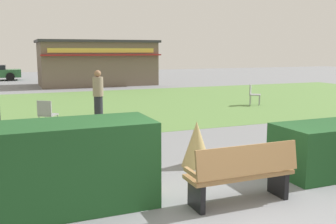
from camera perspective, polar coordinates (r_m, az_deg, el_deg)
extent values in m
plane|color=slate|center=(5.64, 11.63, -15.28)|extent=(80.00, 80.00, 0.00)
cube|color=#5B8442|center=(16.41, -11.68, 0.86)|extent=(36.00, 12.00, 0.01)
cube|color=#9E7547|center=(6.02, 10.57, -9.04)|extent=(1.70, 0.49, 0.06)
cube|color=#9E7547|center=(5.76, 11.85, -6.99)|extent=(1.70, 0.13, 0.44)
cube|color=black|center=(5.75, 4.24, -12.17)|extent=(0.08, 0.44, 0.45)
cube|color=black|center=(6.50, 16.02, -9.96)|extent=(0.08, 0.44, 0.45)
cube|color=#9E7547|center=(5.60, 3.54, -9.00)|extent=(0.06, 0.44, 0.06)
cube|color=#9E7547|center=(6.45, 16.72, -6.94)|extent=(0.06, 0.44, 0.06)
cube|color=#1E4C23|center=(5.87, -14.27, -7.68)|extent=(2.44, 1.10, 1.29)
cube|color=#1E4C23|center=(8.00, 23.67, -4.91)|extent=(2.38, 1.10, 0.95)
cone|color=tan|center=(6.38, -3.71, -7.27)|extent=(0.53, 0.53, 1.02)
cone|color=tan|center=(7.75, 4.26, -4.72)|extent=(0.61, 0.61, 0.92)
cylinder|color=black|center=(9.10, -23.67, -5.73)|extent=(0.22, 0.22, 0.20)
cube|color=#6B5B4C|center=(26.67, -10.54, 7.04)|extent=(7.45, 4.05, 2.82)
cube|color=#333338|center=(26.66, -10.63, 10.25)|extent=(7.75, 4.35, 0.16)
cube|color=maroon|center=(24.50, -9.53, 8.35)|extent=(7.55, 0.36, 0.08)
cube|color=#D8CC4C|center=(24.65, -9.63, 9.01)|extent=(6.70, 0.04, 0.28)
cube|color=gray|center=(11.76, -17.36, -0.40)|extent=(0.61, 0.61, 0.04)
cube|color=gray|center=(11.55, -17.90, 0.52)|extent=(0.39, 0.28, 0.44)
cylinder|color=gray|center=(11.87, -16.06, -1.35)|extent=(0.03, 0.03, 0.45)
cylinder|color=gray|center=(12.05, -17.66, -1.27)|extent=(0.03, 0.03, 0.45)
cylinder|color=gray|center=(11.54, -16.95, -1.69)|extent=(0.03, 0.03, 0.45)
cylinder|color=gray|center=(11.73, -18.57, -1.60)|extent=(0.03, 0.03, 0.45)
cube|color=gray|center=(16.74, 12.81, 2.52)|extent=(0.62, 0.62, 0.04)
cube|color=gray|center=(16.74, 12.15, 3.30)|extent=(0.32, 0.36, 0.44)
cylinder|color=gray|center=(16.57, 13.37, 1.65)|extent=(0.03, 0.03, 0.45)
cylinder|color=gray|center=(16.94, 13.48, 1.80)|extent=(0.03, 0.03, 0.45)
cylinder|color=gray|center=(16.60, 12.06, 1.71)|extent=(0.03, 0.03, 0.45)
cylinder|color=gray|center=(16.98, 12.20, 1.86)|extent=(0.03, 0.03, 0.45)
cylinder|color=#23232D|center=(12.69, -10.27, 0.43)|extent=(0.28, 0.28, 0.85)
cylinder|color=gray|center=(12.60, -10.37, 3.74)|extent=(0.34, 0.34, 0.62)
sphere|color=#8C6647|center=(12.57, -10.42, 5.64)|extent=(0.22, 0.22, 0.22)
cylinder|color=black|center=(33.60, -22.35, 5.05)|extent=(0.64, 0.23, 0.64)
cylinder|color=black|center=(31.77, -22.40, 4.85)|extent=(0.64, 0.23, 0.64)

